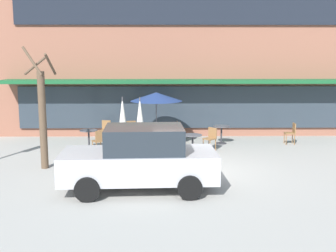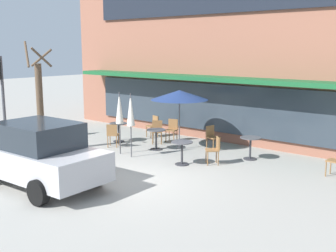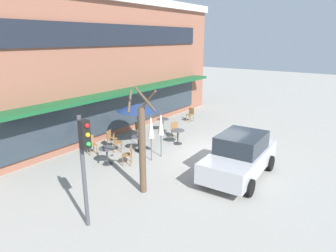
{
  "view_description": "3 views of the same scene",
  "coord_description": "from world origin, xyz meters",
  "px_view_note": "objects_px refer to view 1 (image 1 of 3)",
  "views": [
    {
      "loc": [
        -0.94,
        -13.04,
        3.63
      ],
      "look_at": [
        -0.72,
        2.49,
        1.06
      ],
      "focal_mm": 45.0,
      "sensor_mm": 36.0,
      "label": 1
    },
    {
      "loc": [
        8.25,
        -8.05,
        3.7
      ],
      "look_at": [
        -0.7,
        2.68,
        1.11
      ],
      "focal_mm": 45.0,
      "sensor_mm": 36.0,
      "label": 2
    },
    {
      "loc": [
        -12.24,
        -6.04,
        5.4
      ],
      "look_at": [
        0.09,
        2.87,
        0.91
      ],
      "focal_mm": 32.0,
      "sensor_mm": 36.0,
      "label": 3
    }
  ],
  "objects_px": {
    "cafe_table_streetside": "(89,136)",
    "cafe_chair_1": "(99,140)",
    "cafe_table_near_wall": "(141,136)",
    "parked_sedan": "(140,158)",
    "cafe_table_mid_patio": "(221,132)",
    "patio_umbrella_cream_folded": "(140,113)",
    "cafe_chair_5": "(211,137)",
    "street_tree": "(42,115)",
    "patio_umbrella_corner_open": "(123,113)",
    "cafe_chair_0": "(179,130)",
    "patio_umbrella_green_folded": "(156,97)",
    "cafe_chair_3": "(132,130)",
    "cafe_table_by_tree": "(193,141)",
    "cafe_chair_2": "(291,132)",
    "cafe_chair_6": "(105,129)",
    "cafe_chair_4": "(125,132)"
  },
  "relations": [
    {
      "from": "cafe_table_by_tree",
      "to": "cafe_chair_0",
      "type": "relative_size",
      "value": 0.85
    },
    {
      "from": "cafe_table_streetside",
      "to": "cafe_chair_0",
      "type": "bearing_deg",
      "value": 19.47
    },
    {
      "from": "cafe_table_mid_patio",
      "to": "patio_umbrella_cream_folded",
      "type": "height_order",
      "value": "patio_umbrella_cream_folded"
    },
    {
      "from": "cafe_chair_1",
      "to": "parked_sedan",
      "type": "xyz_separation_m",
      "value": [
        1.78,
        -4.39,
        0.35
      ]
    },
    {
      "from": "cafe_chair_5",
      "to": "street_tree",
      "type": "xyz_separation_m",
      "value": [
        -5.76,
        -2.59,
        1.23
      ]
    },
    {
      "from": "patio_umbrella_corner_open",
      "to": "cafe_chair_0",
      "type": "bearing_deg",
      "value": 50.48
    },
    {
      "from": "cafe_chair_0",
      "to": "cafe_chair_3",
      "type": "distance_m",
      "value": 2.03
    },
    {
      "from": "cafe_chair_3",
      "to": "parked_sedan",
      "type": "xyz_separation_m",
      "value": [
        0.71,
        -6.64,
        0.35
      ]
    },
    {
      "from": "patio_umbrella_cream_folded",
      "to": "street_tree",
      "type": "height_order",
      "value": "street_tree"
    },
    {
      "from": "cafe_table_near_wall",
      "to": "cafe_table_streetside",
      "type": "relative_size",
      "value": 1.0
    },
    {
      "from": "cafe_table_near_wall",
      "to": "parked_sedan",
      "type": "distance_m",
      "value": 5.17
    },
    {
      "from": "cafe_chair_1",
      "to": "cafe_chair_4",
      "type": "xyz_separation_m",
      "value": [
        0.82,
        1.61,
        0.0
      ]
    },
    {
      "from": "cafe_chair_2",
      "to": "parked_sedan",
      "type": "xyz_separation_m",
      "value": [
        -6.0,
        -6.01,
        0.35
      ]
    },
    {
      "from": "cafe_table_mid_patio",
      "to": "cafe_chair_0",
      "type": "relative_size",
      "value": 0.85
    },
    {
      "from": "cafe_chair_0",
      "to": "patio_umbrella_cream_folded",
      "type": "bearing_deg",
      "value": -119.49
    },
    {
      "from": "cafe_table_near_wall",
      "to": "cafe_chair_4",
      "type": "relative_size",
      "value": 0.85
    },
    {
      "from": "cafe_table_mid_patio",
      "to": "patio_umbrella_cream_folded",
      "type": "xyz_separation_m",
      "value": [
        -3.29,
        -2.36,
        1.11
      ]
    },
    {
      "from": "cafe_table_near_wall",
      "to": "cafe_chair_1",
      "type": "xyz_separation_m",
      "value": [
        -1.52,
        -0.76,
        0.01
      ]
    },
    {
      "from": "cafe_chair_2",
      "to": "patio_umbrella_green_folded",
      "type": "bearing_deg",
      "value": -177.38
    },
    {
      "from": "parked_sedan",
      "to": "cafe_table_by_tree",
      "type": "bearing_deg",
      "value": 67.39
    },
    {
      "from": "cafe_table_mid_patio",
      "to": "cafe_chair_1",
      "type": "xyz_separation_m",
      "value": [
        -4.86,
        -1.76,
        0.01
      ]
    },
    {
      "from": "cafe_table_streetside",
      "to": "patio_umbrella_cream_folded",
      "type": "height_order",
      "value": "patio_umbrella_cream_folded"
    },
    {
      "from": "cafe_table_streetside",
      "to": "cafe_chair_0",
      "type": "height_order",
      "value": "cafe_chair_0"
    },
    {
      "from": "patio_umbrella_cream_folded",
      "to": "parked_sedan",
      "type": "relative_size",
      "value": 0.52
    },
    {
      "from": "cafe_chair_4",
      "to": "cafe_chair_0",
      "type": "bearing_deg",
      "value": 11.9
    },
    {
      "from": "street_tree",
      "to": "cafe_table_by_tree",
      "type": "bearing_deg",
      "value": 20.37
    },
    {
      "from": "patio_umbrella_corner_open",
      "to": "cafe_chair_0",
      "type": "relative_size",
      "value": 2.47
    },
    {
      "from": "patio_umbrella_cream_folded",
      "to": "cafe_chair_2",
      "type": "xyz_separation_m",
      "value": [
        6.2,
        2.21,
        -1.1
      ]
    },
    {
      "from": "cafe_table_streetside",
      "to": "patio_umbrella_corner_open",
      "type": "relative_size",
      "value": 0.35
    },
    {
      "from": "cafe_table_by_tree",
      "to": "patio_umbrella_corner_open",
      "type": "relative_size",
      "value": 0.35
    },
    {
      "from": "cafe_table_mid_patio",
      "to": "parked_sedan",
      "type": "relative_size",
      "value": 0.18
    },
    {
      "from": "cafe_table_by_tree",
      "to": "cafe_chair_1",
      "type": "xyz_separation_m",
      "value": [
        -3.51,
        0.24,
        0.01
      ]
    },
    {
      "from": "cafe_table_mid_patio",
      "to": "cafe_chair_4",
      "type": "height_order",
      "value": "cafe_chair_4"
    },
    {
      "from": "cafe_chair_1",
      "to": "cafe_chair_3",
      "type": "distance_m",
      "value": 2.49
    },
    {
      "from": "cafe_chair_1",
      "to": "patio_umbrella_green_folded",
      "type": "bearing_deg",
      "value": 32.39
    },
    {
      "from": "patio_umbrella_cream_folded",
      "to": "street_tree",
      "type": "xyz_separation_m",
      "value": [
        -3.06,
        -1.5,
        0.13
      ]
    },
    {
      "from": "cafe_table_mid_patio",
      "to": "cafe_chair_4",
      "type": "xyz_separation_m",
      "value": [
        -4.04,
        -0.15,
        0.01
      ]
    },
    {
      "from": "cafe_table_streetside",
      "to": "cafe_chair_1",
      "type": "distance_m",
      "value": 0.97
    },
    {
      "from": "cafe_chair_3",
      "to": "cafe_table_by_tree",
      "type": "bearing_deg",
      "value": -45.54
    },
    {
      "from": "cafe_table_by_tree",
      "to": "cafe_chair_6",
      "type": "xyz_separation_m",
      "value": [
        -3.59,
        2.65,
        0.01
      ]
    },
    {
      "from": "cafe_chair_0",
      "to": "cafe_chair_4",
      "type": "relative_size",
      "value": 1.0
    },
    {
      "from": "cafe_chair_4",
      "to": "patio_umbrella_cream_folded",
      "type": "bearing_deg",
      "value": -71.22
    },
    {
      "from": "patio_umbrella_green_folded",
      "to": "patio_umbrella_corner_open",
      "type": "height_order",
      "value": "same"
    },
    {
      "from": "patio_umbrella_corner_open",
      "to": "parked_sedan",
      "type": "distance_m",
      "value": 4.04
    },
    {
      "from": "parked_sedan",
      "to": "patio_umbrella_green_folded",
      "type": "bearing_deg",
      "value": 86.43
    },
    {
      "from": "cafe_chair_0",
      "to": "cafe_chair_5",
      "type": "distance_m",
      "value": 1.99
    },
    {
      "from": "cafe_table_near_wall",
      "to": "parked_sedan",
      "type": "xyz_separation_m",
      "value": [
        0.26,
        -5.15,
        0.36
      ]
    },
    {
      "from": "cafe_table_streetside",
      "to": "cafe_chair_5",
      "type": "relative_size",
      "value": 0.85
    },
    {
      "from": "cafe_chair_5",
      "to": "street_tree",
      "type": "height_order",
      "value": "street_tree"
    },
    {
      "from": "cafe_table_near_wall",
      "to": "cafe_chair_6",
      "type": "height_order",
      "value": "cafe_chair_6"
    }
  ]
}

